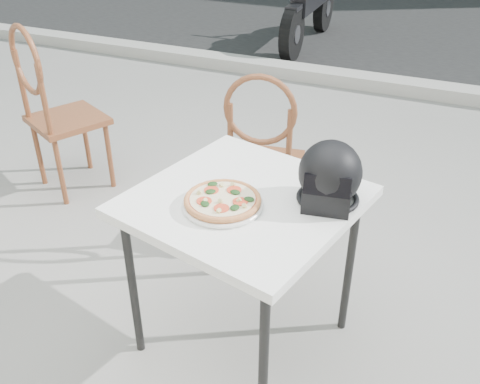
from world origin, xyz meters
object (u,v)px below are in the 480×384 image
at_px(plate, 223,205).
at_px(helmet, 330,177).
at_px(motorcycle, 310,8).
at_px(pizza, 223,200).
at_px(cafe_chair_side, 52,102).
at_px(cafe_chair_main, 263,149).
at_px(cafe_table_main, 244,212).

distance_m(plate, helmet, 0.42).
bearing_deg(plate, motorcycle, 103.11).
xyz_separation_m(pizza, cafe_chair_side, (-1.58, 0.86, -0.18)).
distance_m(helmet, cafe_chair_side, 2.06).
xyz_separation_m(plate, helmet, (0.35, 0.19, 0.10)).
height_order(plate, cafe_chair_main, cafe_chair_main).
bearing_deg(helmet, cafe_chair_side, 151.48).
height_order(cafe_table_main, motorcycle, motorcycle).
height_order(cafe_table_main, helmet, helmet).
distance_m(cafe_table_main, cafe_chair_side, 1.80).
bearing_deg(motorcycle, plate, -78.31).
distance_m(cafe_table_main, motorcycle, 4.89).
height_order(cafe_chair_main, motorcycle, cafe_chair_main).
xyz_separation_m(helmet, cafe_chair_side, (-1.93, 0.66, -0.26)).
xyz_separation_m(plate, pizza, (0.00, 0.00, 0.02)).
bearing_deg(motorcycle, pizza, -78.30).
bearing_deg(pizza, plate, -114.70).
xyz_separation_m(pizza, motorcycle, (-1.13, 4.84, -0.37)).
relative_size(cafe_chair_side, motorcycle, 0.57).
relative_size(pizza, motorcycle, 0.17).
height_order(cafe_chair_side, motorcycle, cafe_chair_side).
relative_size(plate, cafe_chair_main, 0.33).
bearing_deg(pizza, cafe_chair_side, 151.50).
xyz_separation_m(cafe_chair_side, motorcycle, (0.45, 3.98, -0.19)).
bearing_deg(plate, pizza, 65.30).
height_order(cafe_table_main, cafe_chair_main, cafe_chair_main).
relative_size(cafe_table_main, helmet, 3.37).
height_order(plate, pizza, pizza).
bearing_deg(helmet, cafe_table_main, -172.23).
relative_size(plate, motorcycle, 0.17).
xyz_separation_m(cafe_table_main, plate, (-0.05, -0.10, 0.08)).
bearing_deg(cafe_table_main, cafe_chair_main, 105.97).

